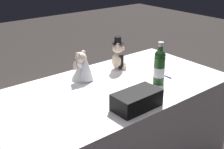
# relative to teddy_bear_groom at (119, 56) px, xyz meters

# --- Properties ---
(reception_table) EXTENTS (1.82, 0.95, 0.75)m
(reception_table) POSITION_rel_teddy_bear_groom_xyz_m (0.27, 0.26, -0.49)
(reception_table) COLOR white
(reception_table) RESTS_ON ground_plane
(teddy_bear_groom) EXTENTS (0.14, 0.13, 0.28)m
(teddy_bear_groom) POSITION_rel_teddy_bear_groom_xyz_m (0.00, 0.00, 0.00)
(teddy_bear_groom) COLOR beige
(teddy_bear_groom) RESTS_ON reception_table
(teddy_bear_bride) EXTENTS (0.18, 0.22, 0.23)m
(teddy_bear_bride) POSITION_rel_teddy_bear_groom_xyz_m (0.37, 0.01, -0.02)
(teddy_bear_bride) COLOR white
(teddy_bear_bride) RESTS_ON reception_table
(champagne_bottle) EXTENTS (0.09, 0.09, 0.33)m
(champagne_bottle) POSITION_rel_teddy_bear_groom_xyz_m (-0.04, 0.43, 0.02)
(champagne_bottle) COLOR #1C471C
(champagne_bottle) RESTS_ON reception_table
(signing_pen) EXTENTS (0.01, 0.15, 0.01)m
(signing_pen) POSITION_rel_teddy_bear_groom_xyz_m (-0.19, 0.37, -0.11)
(signing_pen) COLOR navy
(signing_pen) RESTS_ON reception_table
(gift_case_black) EXTENTS (0.32, 0.18, 0.11)m
(gift_case_black) POSITION_rel_teddy_bear_groom_xyz_m (0.35, 0.60, -0.06)
(gift_case_black) COLOR black
(gift_case_black) RESTS_ON reception_table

